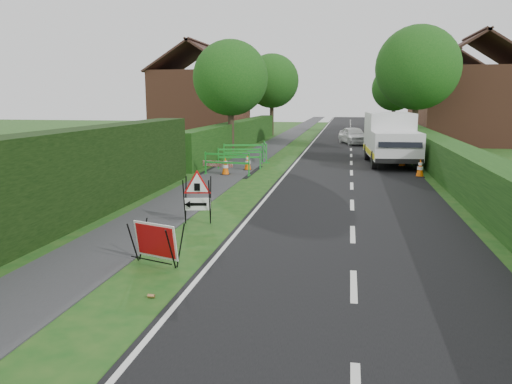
{
  "coord_description": "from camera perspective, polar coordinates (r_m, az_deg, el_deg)",
  "views": [
    {
      "loc": [
        2.32,
        -11.14,
        3.32
      ],
      "look_at": [
        -0.2,
        2.45,
        0.72
      ],
      "focal_mm": 35.0,
      "sensor_mm": 36.0,
      "label": 1
    }
  ],
  "objects": [
    {
      "name": "red_rect_sign",
      "position": [
        10.24,
        -11.41,
        -5.56
      ],
      "size": [
        1.15,
        0.91,
        0.87
      ],
      "rotation": [
        0.0,
        0.0,
        -0.33
      ],
      "color": "black",
      "rests_on": "ground"
    },
    {
      "name": "tree_fw",
      "position": [
        45.69,
        1.84,
        12.56
      ],
      "size": [
        4.8,
        4.8,
        7.24
      ],
      "color": "#2D2116",
      "rests_on": "ground"
    },
    {
      "name": "hatchback_car",
      "position": [
        37.45,
        11.1,
        6.36
      ],
      "size": [
        2.49,
        3.99,
        1.27
      ],
      "primitive_type": "imported",
      "rotation": [
        0.0,
        0.0,
        0.29
      ],
      "color": "white",
      "rests_on": "ground"
    },
    {
      "name": "house_west",
      "position": [
        42.94,
        -6.26,
        10.04
      ],
      "size": [
        7.5,
        7.4,
        7.88
      ],
      "color": "brown",
      "rests_on": "ground"
    },
    {
      "name": "ped_barrier_2",
      "position": [
        26.07,
        -1.47,
        4.74
      ],
      "size": [
        2.08,
        0.83,
        1.0
      ],
      "rotation": [
        0.0,
        0.0,
        0.24
      ],
      "color": "#1B9628",
      "rests_on": "ground"
    },
    {
      "name": "traffic_cone_1",
      "position": [
        25.72,
        16.39,
        3.7
      ],
      "size": [
        0.38,
        0.38,
        0.79
      ],
      "color": "black",
      "rests_on": "ground"
    },
    {
      "name": "tree_fe",
      "position": [
        49.31,
        15.56,
        11.34
      ],
      "size": [
        4.2,
        4.2,
        6.33
      ],
      "color": "#2D2116",
      "rests_on": "ground"
    },
    {
      "name": "hedge_west_far",
      "position": [
        34.1,
        -1.95,
        5.08
      ],
      "size": [
        1.0,
        24.0,
        1.8
      ],
      "primitive_type": "cube",
      "color": "#14380F",
      "rests_on": "ground"
    },
    {
      "name": "tree_ne",
      "position": [
        33.44,
        18.0,
        13.34
      ],
      "size": [
        5.2,
        5.2,
        7.79
      ],
      "color": "#2D2116",
      "rests_on": "ground"
    },
    {
      "name": "ped_barrier_3",
      "position": [
        26.9,
        1.06,
        4.93
      ],
      "size": [
        0.8,
        2.09,
        1.0
      ],
      "rotation": [
        0.0,
        0.0,
        1.8
      ],
      "color": "#1B9628",
      "rests_on": "ground"
    },
    {
      "name": "traffic_cone_0",
      "position": [
        22.44,
        18.25,
        2.63
      ],
      "size": [
        0.38,
        0.38,
        0.79
      ],
      "color": "black",
      "rests_on": "ground"
    },
    {
      "name": "works_van",
      "position": [
        26.32,
        15.14,
        6.05
      ],
      "size": [
        2.57,
        5.79,
        2.58
      ],
      "rotation": [
        0.0,
        0.0,
        0.06
      ],
      "color": "silver",
      "rests_on": "ground"
    },
    {
      "name": "traffic_cone_4",
      "position": [
        23.34,
        -0.96,
        3.46
      ],
      "size": [
        0.38,
        0.38,
        0.79
      ],
      "color": "black",
      "rests_on": "ground"
    },
    {
      "name": "tree_nw",
      "position": [
        29.97,
        -2.92,
        12.88
      ],
      "size": [
        4.4,
        4.4,
        6.7
      ],
      "color": "#2D2116",
      "rests_on": "ground"
    },
    {
      "name": "house_east_a",
      "position": [
        40.09,
        23.33,
        9.21
      ],
      "size": [
        7.5,
        7.4,
        7.88
      ],
      "color": "brown",
      "rests_on": "ground"
    },
    {
      "name": "hedge_west_near",
      "position": [
        13.74,
        -22.16,
        -4.14
      ],
      "size": [
        1.1,
        18.0,
        2.5
      ],
      "primitive_type": "cube",
      "color": "black",
      "rests_on": "ground"
    },
    {
      "name": "ground",
      "position": [
        11.85,
        -1.22,
        -5.62
      ],
      "size": [
        120.0,
        120.0,
        0.0
      ],
      "primitive_type": "plane",
      "color": "#164915",
      "rests_on": "ground"
    },
    {
      "name": "hedge_east",
      "position": [
        27.66,
        19.15,
        3.18
      ],
      "size": [
        1.2,
        50.0,
        1.5
      ],
      "primitive_type": "cube",
      "color": "#14380F",
      "rests_on": "ground"
    },
    {
      "name": "footpath",
      "position": [
        46.56,
        3.95,
        6.57
      ],
      "size": [
        2.0,
        90.0,
        0.02
      ],
      "primitive_type": "cube",
      "color": "#2D2D30",
      "rests_on": "ground"
    },
    {
      "name": "ped_barrier_0",
      "position": [
        21.83,
        -3.34,
        3.57
      ],
      "size": [
        2.08,
        0.52,
        1.0
      ],
      "rotation": [
        0.0,
        0.0,
        -0.08
      ],
      "color": "#1B9628",
      "rests_on": "ground"
    },
    {
      "name": "traffic_cone_3",
      "position": [
        21.96,
        -3.52,
        2.98
      ],
      "size": [
        0.38,
        0.38,
        0.79
      ],
      "color": "black",
      "rests_on": "ground"
    },
    {
      "name": "ped_barrier_1",
      "position": [
        23.85,
        -1.92,
        4.19
      ],
      "size": [
        2.09,
        0.74,
        1.0
      ],
      "rotation": [
        0.0,
        0.0,
        0.19
      ],
      "color": "#1B9628",
      "rests_on": "ground"
    },
    {
      "name": "litter_can",
      "position": [
        8.79,
        -11.87,
        -11.77
      ],
      "size": [
        0.12,
        0.07,
        0.07
      ],
      "primitive_type": "cylinder",
      "rotation": [
        0.0,
        1.57,
        0.0
      ],
      "color": "#BF7F4C",
      "rests_on": "ground"
    },
    {
      "name": "redwhite_plank",
      "position": [
        22.37,
        -4.39,
        2.1
      ],
      "size": [
        1.47,
        0.4,
        0.25
      ],
      "primitive_type": "cube",
      "rotation": [
        0.0,
        0.0,
        -0.24
      ],
      "color": "red",
      "rests_on": "ground"
    },
    {
      "name": "house_east_b",
      "position": [
        54.01,
        21.14,
        9.52
      ],
      "size": [
        7.5,
        7.4,
        7.88
      ],
      "color": "brown",
      "rests_on": "ground"
    },
    {
      "name": "road_surface",
      "position": [
        46.26,
        10.77,
        6.38
      ],
      "size": [
        6.0,
        90.0,
        0.02
      ],
      "primitive_type": "cube",
      "color": "black",
      "rests_on": "ground"
    },
    {
      "name": "triangle_sign",
      "position": [
        13.27,
        -6.9,
        -0.1
      ],
      "size": [
        0.99,
        0.99,
        1.24
      ],
      "rotation": [
        0.0,
        0.0,
        0.19
      ],
      "color": "black",
      "rests_on": "ground"
    },
    {
      "name": "traffic_cone_2",
      "position": [
        27.49,
        15.94,
        4.15
      ],
      "size": [
        0.38,
        0.38,
        0.79
      ],
      "color": "black",
      "rests_on": "ground"
    }
  ]
}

